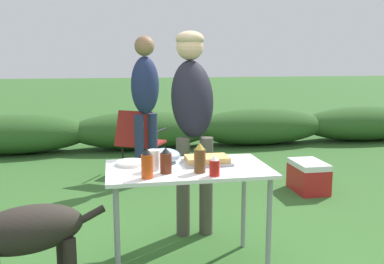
% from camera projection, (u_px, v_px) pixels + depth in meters
% --- Properties ---
extents(shrub_hedge, '(14.40, 0.90, 0.61)m').
position_uv_depth(shrub_hedge, '(143.00, 130.00, 7.01)').
color(shrub_hedge, '#2D5623').
rests_on(shrub_hedge, ground).
extents(folding_table, '(1.10, 0.64, 0.74)m').
position_uv_depth(folding_table, '(188.00, 178.00, 2.92)').
color(folding_table, white).
rests_on(folding_table, ground).
extents(food_tray, '(0.33, 0.22, 0.06)m').
position_uv_depth(food_tray, '(207.00, 160.00, 2.99)').
color(food_tray, '#9E9EA3').
rests_on(food_tray, folding_table).
extents(plate_stack, '(0.21, 0.21, 0.03)m').
position_uv_depth(plate_stack, '(131.00, 163.00, 2.96)').
color(plate_stack, white).
rests_on(plate_stack, folding_table).
extents(mixing_bowl, '(0.24, 0.24, 0.10)m').
position_uv_depth(mixing_bowl, '(164.00, 155.00, 3.04)').
color(mixing_bowl, '#99B2CC').
rests_on(mixing_bowl, folding_table).
extents(paper_cup_stack, '(0.08, 0.08, 0.14)m').
position_uv_depth(paper_cup_stack, '(154.00, 160.00, 2.81)').
color(paper_cup_stack, white).
rests_on(paper_cup_stack, folding_table).
extents(bbq_sauce_bottle, '(0.08, 0.08, 0.17)m').
position_uv_depth(bbq_sauce_bottle, '(166.00, 161.00, 2.74)').
color(bbq_sauce_bottle, '#562314').
rests_on(bbq_sauce_bottle, folding_table).
extents(ketchup_bottle, '(0.07, 0.07, 0.13)m').
position_uv_depth(ketchup_bottle, '(215.00, 166.00, 2.68)').
color(ketchup_bottle, red).
rests_on(ketchup_bottle, folding_table).
extents(beer_bottle, '(0.08, 0.08, 0.20)m').
position_uv_depth(beer_bottle, '(200.00, 158.00, 2.75)').
color(beer_bottle, brown).
rests_on(beer_bottle, folding_table).
extents(hot_sauce_bottle, '(0.07, 0.07, 0.19)m').
position_uv_depth(hot_sauce_bottle, '(147.00, 164.00, 2.62)').
color(hot_sauce_bottle, '#CC4214').
rests_on(hot_sauce_bottle, folding_table).
extents(standing_person_in_red_jacket, '(0.37, 0.50, 1.70)m').
position_uv_depth(standing_person_in_red_jacket, '(192.00, 106.00, 3.56)').
color(standing_person_in_red_jacket, '#4C473D').
rests_on(standing_person_in_red_jacket, ground).
extents(standing_person_in_olive_jacket, '(0.43, 0.39, 1.72)m').
position_uv_depth(standing_person_in_olive_jacket, '(145.00, 95.00, 4.94)').
color(standing_person_in_olive_jacket, '#232D4C').
rests_on(standing_person_in_olive_jacket, ground).
extents(dog, '(0.96, 0.47, 0.71)m').
position_uv_depth(dog, '(17.00, 236.00, 2.41)').
color(dog, '#28231E').
rests_on(dog, ground).
extents(camp_chair_green_behind_table, '(0.69, 0.74, 0.83)m').
position_uv_depth(camp_chair_green_behind_table, '(140.00, 138.00, 5.41)').
color(camp_chair_green_behind_table, maroon).
rests_on(camp_chair_green_behind_table, ground).
extents(cooler_box, '(0.32, 0.48, 0.34)m').
position_uv_depth(cooler_box, '(308.00, 176.00, 4.76)').
color(cooler_box, '#B21E1E').
rests_on(cooler_box, ground).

